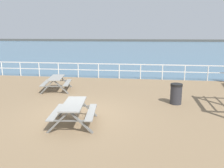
% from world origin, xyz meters
% --- Properties ---
extents(ground_plane, '(30.00, 24.00, 0.20)m').
position_xyz_m(ground_plane, '(0.00, 0.00, -0.10)').
color(ground_plane, '#846B4C').
extents(sea_band, '(142.00, 90.00, 0.01)m').
position_xyz_m(sea_band, '(0.00, 52.75, 0.00)').
color(sea_band, '#476B84').
rests_on(sea_band, ground).
extents(distant_shoreline, '(142.00, 6.00, 1.80)m').
position_xyz_m(distant_shoreline, '(0.00, 95.75, 0.00)').
color(distant_shoreline, '#4C4C47').
rests_on(distant_shoreline, ground).
extents(seaward_railing, '(23.07, 0.07, 1.08)m').
position_xyz_m(seaward_railing, '(-0.00, 7.75, 0.73)').
color(seaward_railing, white).
rests_on(seaward_railing, ground).
extents(picnic_table_near_right, '(1.73, 1.97, 0.80)m').
position_xyz_m(picnic_table_near_right, '(0.09, -1.01, 0.58)').
color(picnic_table_near_right, gray).
rests_on(picnic_table_near_right, ground).
extents(picnic_table_mid_centre, '(1.83, 2.06, 0.80)m').
position_xyz_m(picnic_table_mid_centre, '(-2.39, 3.67, 0.58)').
color(picnic_table_mid_centre, gray).
rests_on(picnic_table_mid_centre, ground).
extents(litter_bin, '(0.55, 0.55, 0.95)m').
position_xyz_m(litter_bin, '(4.03, 1.98, 0.48)').
color(litter_bin, '#2D2D33').
rests_on(litter_bin, ground).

